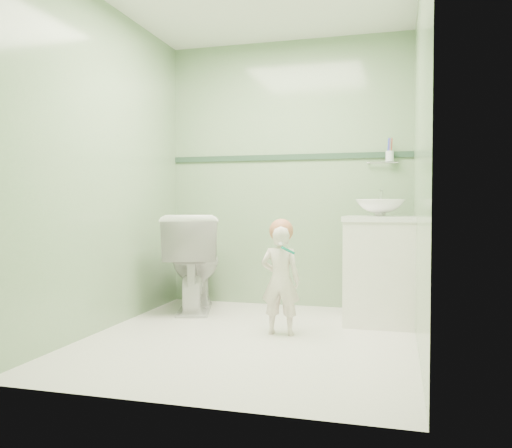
% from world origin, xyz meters
% --- Properties ---
extents(ground, '(2.50, 2.50, 0.00)m').
position_xyz_m(ground, '(0.00, 0.00, 0.00)').
color(ground, silver).
rests_on(ground, ground).
extents(room_shell, '(2.50, 2.54, 2.40)m').
position_xyz_m(room_shell, '(0.00, 0.00, 1.20)').
color(room_shell, '#81AA79').
rests_on(room_shell, ground).
extents(trim_stripe, '(2.20, 0.02, 0.05)m').
position_xyz_m(trim_stripe, '(0.00, 1.24, 1.35)').
color(trim_stripe, '#2A4734').
rests_on(trim_stripe, room_shell).
extents(vanity, '(0.52, 0.50, 0.80)m').
position_xyz_m(vanity, '(0.84, 0.70, 0.40)').
color(vanity, white).
rests_on(vanity, ground).
extents(counter, '(0.54, 0.52, 0.04)m').
position_xyz_m(counter, '(0.84, 0.70, 0.81)').
color(counter, white).
rests_on(counter, vanity).
extents(basin, '(0.37, 0.37, 0.13)m').
position_xyz_m(basin, '(0.84, 0.70, 0.89)').
color(basin, white).
rests_on(basin, counter).
extents(faucet, '(0.03, 0.13, 0.18)m').
position_xyz_m(faucet, '(0.84, 0.89, 0.97)').
color(faucet, silver).
rests_on(faucet, counter).
extents(cup_holder, '(0.26, 0.07, 0.21)m').
position_xyz_m(cup_holder, '(0.89, 1.18, 1.33)').
color(cup_holder, silver).
rests_on(cup_holder, room_shell).
extents(toilet, '(0.68, 0.92, 0.84)m').
position_xyz_m(toilet, '(-0.74, 0.80, 0.42)').
color(toilet, white).
rests_on(toilet, ground).
extents(toddler, '(0.28, 0.19, 0.77)m').
position_xyz_m(toddler, '(0.18, 0.16, 0.38)').
color(toddler, white).
rests_on(toddler, ground).
extents(hair_cap, '(0.17, 0.17, 0.17)m').
position_xyz_m(hair_cap, '(0.18, 0.18, 0.73)').
color(hair_cap, '#B96E4B').
rests_on(hair_cap, toddler).
extents(teal_toothbrush, '(0.11, 0.13, 0.08)m').
position_xyz_m(teal_toothbrush, '(0.25, 0.03, 0.61)').
color(teal_toothbrush, '#028568').
rests_on(teal_toothbrush, toddler).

